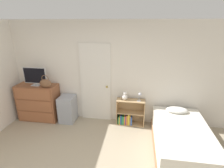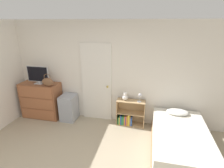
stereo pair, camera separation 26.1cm
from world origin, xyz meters
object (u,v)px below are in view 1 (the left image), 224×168
tv (35,76)px  handbag (46,83)px  dresser (39,102)px  storage_bin (68,109)px  teddy_bear (125,96)px  desk_lamp (140,95)px  bed (181,138)px  bookshelf (128,115)px

tv → handbag: (0.34, -0.12, -0.13)m
dresser → storage_bin: bearing=0.7°
dresser → teddy_bear: 2.29m
desk_lamp → bed: 1.28m
handbag → bookshelf: bearing=6.4°
storage_bin → desk_lamp: bearing=1.6°
desk_lamp → bed: size_ratio=0.12×
dresser → handbag: handbag is taller
desk_lamp → dresser: bearing=-178.7°
tv → desk_lamp: 2.65m
storage_bin → tv: bearing=-178.7°
tv → storage_bin: bearing=1.3°
dresser → bed: bearing=-11.2°
storage_bin → teddy_bear: (1.48, 0.09, 0.42)m
teddy_bear → desk_lamp: (0.36, -0.04, 0.06)m
storage_bin → handbag: bearing=-162.9°
bookshelf → desk_lamp: desk_lamp is taller
dresser → bed: dresser is taller
bookshelf → desk_lamp: (0.26, -0.04, 0.57)m
tv → teddy_bear: bearing=2.7°
tv → teddy_bear: tv is taller
tv → desk_lamp: tv is taller
teddy_bear → storage_bin: bearing=-176.6°
teddy_bear → handbag: bearing=-173.4°
tv → bookshelf: size_ratio=0.86×
tv → teddy_bear: (2.26, 0.11, -0.45)m
desk_lamp → handbag: bearing=-175.3°
dresser → tv: size_ratio=1.73×
tv → bed: (3.49, -0.69, -0.95)m
desk_lamp → teddy_bear: bearing=174.2°
storage_bin → teddy_bear: bearing=3.4°
tv → storage_bin: (0.78, 0.02, -0.86)m
dresser → handbag: bearing=-20.3°
bed → storage_bin: bearing=165.5°
dresser → desk_lamp: size_ratio=4.57×
tv → desk_lamp: (2.63, 0.07, -0.38)m
tv → bookshelf: bearing=2.6°
handbag → bed: (3.16, -0.57, -0.82)m
teddy_bear → bed: 1.55m
storage_bin → bed: storage_bin is taller
storage_bin → bookshelf: storage_bin is taller
tv → handbag: bearing=-19.5°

